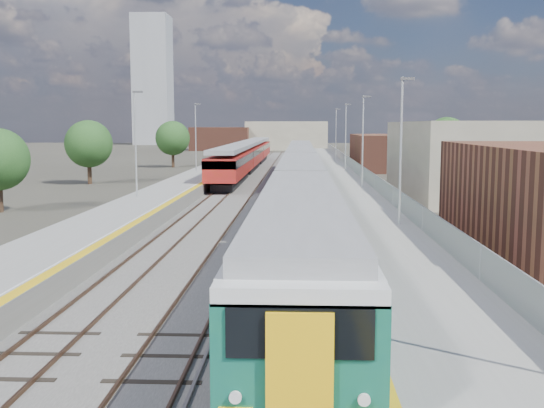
{
  "coord_description": "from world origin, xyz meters",
  "views": [
    {
      "loc": [
        1.5,
        -10.73,
        6.09
      ],
      "look_at": [
        0.09,
        20.59,
        2.2
      ],
      "focal_mm": 42.0,
      "sensor_mm": 36.0,
      "label": 1
    }
  ],
  "objects": [
    {
      "name": "buildings",
      "position": [
        -18.12,
        138.6,
        10.7
      ],
      "size": [
        72.0,
        185.5,
        40.0
      ],
      "color": "brown",
      "rests_on": "ground"
    },
    {
      "name": "tree_b",
      "position": [
        -20.41,
        54.27,
        4.17
      ],
      "size": [
        4.88,
        4.88,
        6.62
      ],
      "color": "#382619",
      "rests_on": "ground"
    },
    {
      "name": "ground",
      "position": [
        0.0,
        50.0,
        0.0
      ],
      "size": [
        320.0,
        320.0,
        0.0
      ],
      "primitive_type": "plane",
      "color": "#47443A",
      "rests_on": "ground"
    },
    {
      "name": "tracks",
      "position": [
        -1.65,
        54.18,
        0.11
      ],
      "size": [
        8.96,
        160.0,
        0.17
      ],
      "color": "#4C3323",
      "rests_on": "ground"
    },
    {
      "name": "green_train",
      "position": [
        1.5,
        40.11,
        2.29
      ],
      "size": [
        2.96,
        82.24,
        3.25
      ],
      "color": "black",
      "rests_on": "ground"
    },
    {
      "name": "tree_c",
      "position": [
        -17.01,
        80.86,
        4.23
      ],
      "size": [
        4.96,
        4.96,
        6.72
      ],
      "color": "#382619",
      "rests_on": "ground"
    },
    {
      "name": "red_train",
      "position": [
        -5.5,
        73.81,
        2.24
      ],
      "size": [
        3.0,
        60.77,
        3.79
      ],
      "color": "black",
      "rests_on": "ground"
    },
    {
      "name": "platform_right",
      "position": [
        5.28,
        52.49,
        0.54
      ],
      "size": [
        4.7,
        155.0,
        8.52
      ],
      "color": "slate",
      "rests_on": "ground"
    },
    {
      "name": "platform_left",
      "position": [
        -9.05,
        52.49,
        0.52
      ],
      "size": [
        4.3,
        155.0,
        8.52
      ],
      "color": "slate",
      "rests_on": "ground"
    },
    {
      "name": "tree_d",
      "position": [
        19.34,
        68.21,
        4.46
      ],
      "size": [
        5.23,
        5.23,
        7.09
      ],
      "color": "#382619",
      "rests_on": "ground"
    },
    {
      "name": "ballast_bed",
      "position": [
        -2.25,
        52.5,
        0.03
      ],
      "size": [
        10.5,
        155.0,
        0.06
      ],
      "primitive_type": "cube",
      "color": "#565451",
      "rests_on": "ground"
    }
  ]
}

